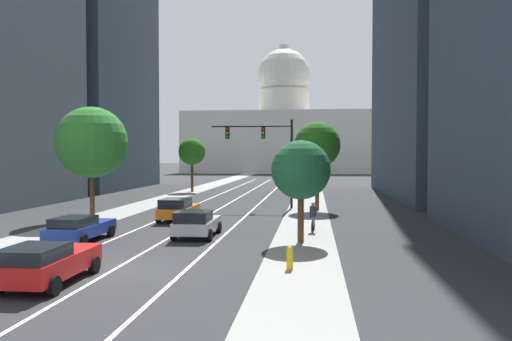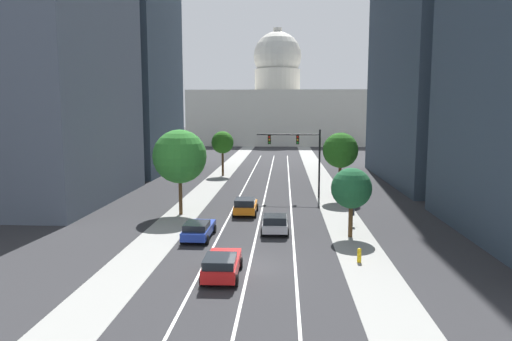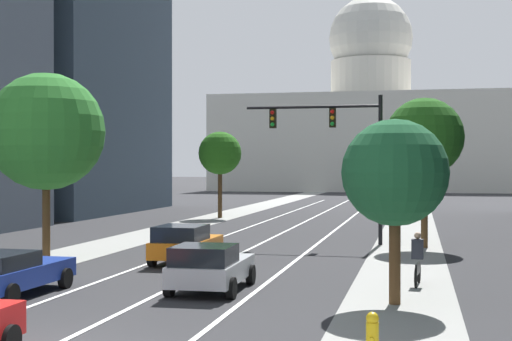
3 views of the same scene
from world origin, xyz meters
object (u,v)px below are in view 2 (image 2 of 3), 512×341
at_px(street_tree_near_left, 180,157).
at_px(street_tree_far_right, 351,188).
at_px(car_silver, 275,223).
at_px(car_blue, 198,229).
at_px(car_orange, 246,206).
at_px(traffic_signal_mast, 301,150).
at_px(street_tree_mid_left, 223,143).
at_px(cyclist, 352,215).
at_px(car_red, 222,265).
at_px(street_tree_mid_right, 340,150).
at_px(fire_hydrant, 359,255).
at_px(capitol_building, 277,109).

bearing_deg(street_tree_near_left, street_tree_far_right, -25.62).
relative_size(car_silver, car_blue, 0.88).
bearing_deg(car_orange, traffic_signal_mast, -31.24).
bearing_deg(street_tree_mid_left, cyclist, -63.56).
bearing_deg(cyclist, car_red, 149.97).
relative_size(car_blue, car_red, 1.07).
xyz_separation_m(traffic_signal_mast, street_tree_mid_right, (4.08, -0.90, 0.02)).
bearing_deg(fire_hydrant, car_red, -158.53).
distance_m(car_orange, car_red, 16.17).
xyz_separation_m(car_red, street_tree_far_right, (8.36, 9.06, 2.88)).
relative_size(street_tree_near_left, street_tree_mid_left, 1.19).
distance_m(car_orange, car_blue, 8.73).
bearing_deg(street_tree_far_right, traffic_signal_mast, 101.33).
bearing_deg(car_blue, car_red, -159.75).
distance_m(fire_hydrant, street_tree_near_left, 19.44).
xyz_separation_m(car_silver, fire_hydrant, (5.33, -6.80, -0.30)).
bearing_deg(street_tree_far_right, capitol_building, 93.90).
height_order(cyclist, street_tree_far_right, street_tree_far_right).
height_order(car_silver, street_tree_mid_right, street_tree_mid_right).
height_order(fire_hydrant, cyclist, cyclist).
distance_m(car_blue, street_tree_mid_right, 20.52).
bearing_deg(capitol_building, car_red, -90.71).
distance_m(car_red, traffic_signal_mast, 25.70).
relative_size(car_silver, cyclist, 2.37).
xyz_separation_m(car_silver, street_tree_far_right, (5.59, -0.92, 2.88)).
height_order(capitol_building, car_red, capitol_building).
xyz_separation_m(street_tree_mid_right, street_tree_far_right, (-0.93, -14.81, -1.55)).
bearing_deg(cyclist, car_blue, 117.21).
relative_size(car_blue, traffic_signal_mast, 0.63).
bearing_deg(car_red, street_tree_mid_right, -21.91).
distance_m(capitol_building, car_red, 111.84).
height_order(street_tree_near_left, street_tree_mid_right, street_tree_near_left).
distance_m(car_silver, car_red, 10.36).
bearing_deg(traffic_signal_mast, cyclist, -72.88).
bearing_deg(traffic_signal_mast, street_tree_near_left, -141.11).
bearing_deg(capitol_building, traffic_signal_mast, -87.47).
height_order(car_silver, street_tree_mid_left, street_tree_mid_left).
relative_size(fire_hydrant, street_tree_far_right, 0.18).
bearing_deg(fire_hydrant, street_tree_mid_right, 86.69).
bearing_deg(capitol_building, street_tree_far_right, -86.10).
bearing_deg(street_tree_far_right, street_tree_mid_right, 86.41).
distance_m(car_silver, street_tree_near_left, 11.34).
xyz_separation_m(car_red, street_tree_mid_left, (-5.37, 41.38, 4.01)).
xyz_separation_m(street_tree_near_left, street_tree_mid_right, (15.12, 8.01, -0.05)).
bearing_deg(car_red, street_tree_mid_left, 6.73).
bearing_deg(car_orange, car_red, 179.95).
height_order(capitol_building, car_silver, capitol_building).
relative_size(capitol_building, car_red, 11.04).
relative_size(fire_hydrant, cyclist, 0.53).
relative_size(car_red, traffic_signal_mast, 0.59).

